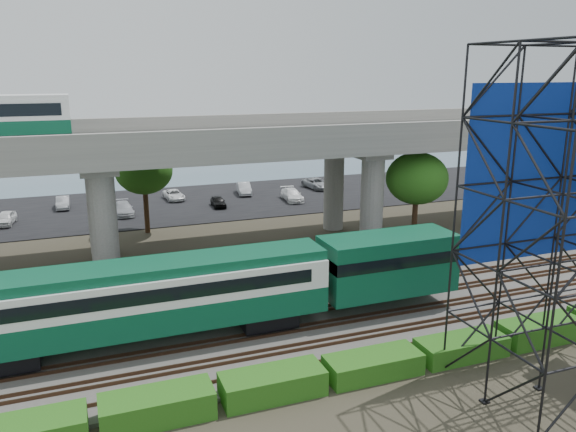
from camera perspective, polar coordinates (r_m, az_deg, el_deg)
name	(u,v)px	position (r m, az deg, el deg)	size (l,w,h in m)	color
ground	(317,339)	(30.83, 2.98, -12.34)	(140.00, 140.00, 0.00)	#474233
ballast_bed	(303,322)	(32.44, 1.56, -10.70)	(90.00, 12.00, 0.20)	slate
service_road	(258,274)	(39.85, -3.05, -5.87)	(90.00, 5.00, 0.08)	black
parking_lot	(193,203)	(61.77, -9.64, 1.36)	(90.00, 18.00, 0.08)	black
harbor_water	(163,170)	(83.09, -12.59, 4.57)	(140.00, 40.00, 0.03)	#43616F
rail_tracks	(303,319)	(32.36, 1.56, -10.41)	(90.00, 9.52, 0.16)	#472D1E
commuter_train	(186,292)	(29.68, -10.31, -7.56)	(29.30, 3.06, 4.30)	black
overpass	(218,149)	(42.70, -7.09, 6.75)	(80.00, 12.00, 12.40)	#9E9B93
hedge_strip	(373,364)	(27.58, 8.65, -14.64)	(34.60, 1.80, 1.20)	#255F15
trees	(174,186)	(42.65, -11.47, 2.96)	(40.94, 16.94, 7.69)	#382314
suv	(133,275)	(38.72, -15.50, -5.83)	(2.38, 5.15, 1.43)	black
parked_cars	(204,197)	(61.47, -8.50, 1.96)	(35.83, 9.65, 1.32)	white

